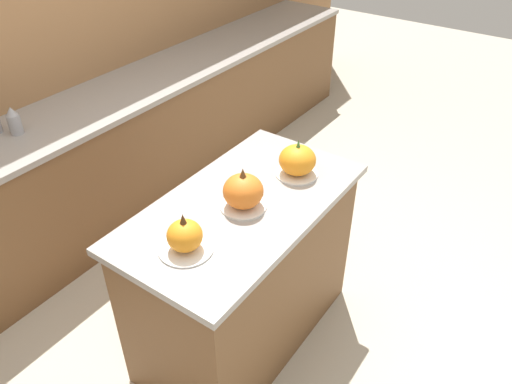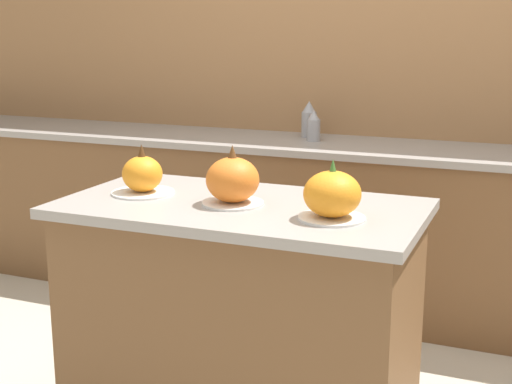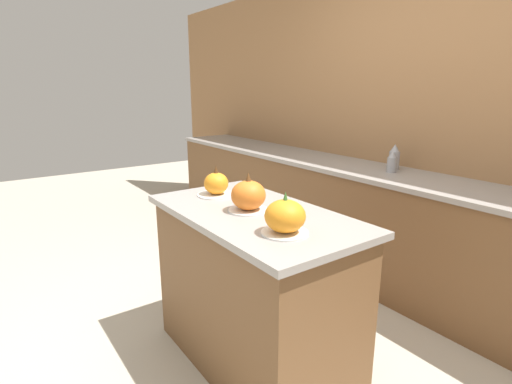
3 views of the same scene
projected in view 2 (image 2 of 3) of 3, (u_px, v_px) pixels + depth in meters
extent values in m
cube|color=#9E7047|center=(367.00, 69.00, 3.85)|extent=(8.00, 0.06, 2.50)
cube|color=brown|center=(241.00, 332.00, 2.50)|extent=(1.16, 0.60, 0.86)
cube|color=gray|center=(241.00, 208.00, 2.40)|extent=(1.22, 0.66, 0.03)
cube|color=brown|center=(346.00, 231.00, 3.74)|extent=(6.00, 0.56, 0.85)
cube|color=gray|center=(348.00, 147.00, 3.64)|extent=(6.00, 0.60, 0.03)
cylinder|color=white|center=(143.00, 192.00, 2.54)|extent=(0.22, 0.22, 0.01)
ellipsoid|color=orange|center=(143.00, 174.00, 2.52)|extent=(0.14, 0.14, 0.13)
cone|color=#4C2D14|center=(142.00, 151.00, 2.50)|extent=(0.03, 0.03, 0.05)
cylinder|color=white|center=(233.00, 203.00, 2.38)|extent=(0.21, 0.21, 0.01)
ellipsoid|color=orange|center=(233.00, 180.00, 2.36)|extent=(0.18, 0.18, 0.15)
cone|color=brown|center=(232.00, 152.00, 2.34)|extent=(0.03, 0.03, 0.05)
cylinder|color=white|center=(332.00, 218.00, 2.20)|extent=(0.21, 0.21, 0.01)
ellipsoid|color=orange|center=(332.00, 194.00, 2.18)|extent=(0.18, 0.18, 0.14)
cone|color=#38702D|center=(333.00, 166.00, 2.16)|extent=(0.02, 0.02, 0.04)
cylinder|color=#99999E|center=(309.00, 125.00, 3.84)|extent=(0.08, 0.08, 0.14)
cone|color=#99999E|center=(309.00, 107.00, 3.82)|extent=(0.07, 0.07, 0.06)
cylinder|color=#99999E|center=(314.00, 130.00, 3.72)|extent=(0.07, 0.07, 0.11)
cone|color=#99999E|center=(314.00, 115.00, 3.70)|extent=(0.06, 0.06, 0.05)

